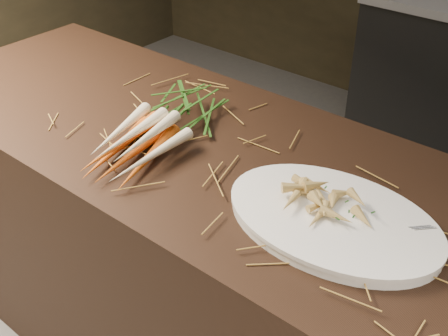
# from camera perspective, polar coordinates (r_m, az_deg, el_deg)

# --- Properties ---
(main_counter) EXTENTS (2.40, 0.70, 0.90)m
(main_counter) POSITION_cam_1_polar(r_m,az_deg,el_deg) (1.63, 4.25, -13.73)
(main_counter) COLOR black
(main_counter) RESTS_ON ground
(straw_bedding) EXTENTS (1.40, 0.60, 0.02)m
(straw_bedding) POSITION_cam_1_polar(r_m,az_deg,el_deg) (1.33, 5.07, -0.29)
(straw_bedding) COLOR olive
(straw_bedding) RESTS_ON main_counter
(root_veg_bunch) EXTENTS (0.27, 0.54, 0.10)m
(root_veg_bunch) POSITION_cam_1_polar(r_m,az_deg,el_deg) (1.47, -6.02, 5.18)
(root_veg_bunch) COLOR #C14000
(root_veg_bunch) RESTS_ON main_counter
(serving_platter) EXTENTS (0.48, 0.33, 0.02)m
(serving_platter) POSITION_cam_1_polar(r_m,az_deg,el_deg) (1.19, 10.93, -5.28)
(serving_platter) COLOR white
(serving_platter) RESTS_ON main_counter
(roasted_veg_heap) EXTENTS (0.23, 0.18, 0.05)m
(roasted_veg_heap) POSITION_cam_1_polar(r_m,az_deg,el_deg) (1.17, 11.13, -3.85)
(roasted_veg_heap) COLOR #AD8C44
(roasted_veg_heap) RESTS_ON serving_platter
(serving_fork) EXTENTS (0.13, 0.14, 0.00)m
(serving_fork) POSITION_cam_1_polar(r_m,az_deg,el_deg) (1.13, 17.97, -8.23)
(serving_fork) COLOR silver
(serving_fork) RESTS_ON serving_platter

